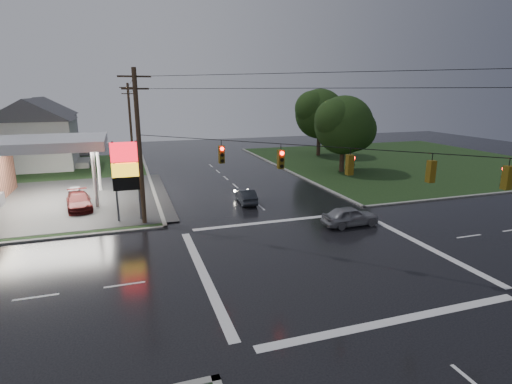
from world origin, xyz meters
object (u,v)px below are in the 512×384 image
object	(u,v)px
house_far	(43,126)
car_north	(246,196)
pylon_sign	(126,168)
car_pump	(79,201)
utility_pole_n	(130,121)
house_near	(34,133)
tree_ne_near	(345,125)
utility_pole_nw	(139,146)
tree_ne_far	(321,114)
car_crossing	(350,216)

from	to	relation	value
house_far	car_north	distance (m)	41.45
pylon_sign	car_pump	xyz separation A→B (m)	(-3.88, 4.53, -3.34)
car_north	house_far	bearing A→B (deg)	-54.74
utility_pole_n	car_pump	world-z (taller)	utility_pole_n
house_near	car_pump	bearing A→B (deg)	-72.61
pylon_sign	car_pump	world-z (taller)	pylon_sign
tree_ne_near	car_pump	world-z (taller)	tree_ne_near
utility_pole_n	car_north	xyz separation A→B (m)	(8.70, -25.44, -4.86)
tree_ne_near	car_north	bearing A→B (deg)	-147.73
utility_pole_nw	tree_ne_far	xyz separation A→B (m)	(26.65, 24.49, 0.46)
tree_ne_near	car_crossing	world-z (taller)	tree_ne_near
pylon_sign	utility_pole_n	world-z (taller)	utility_pole_n
house_far	tree_ne_near	bearing A→B (deg)	-35.77
utility_pole_n	tree_ne_far	xyz separation A→B (m)	(26.65, -4.01, 0.71)
utility_pole_n	house_near	world-z (taller)	utility_pole_n
house_far	car_north	xyz separation A→B (m)	(21.15, -35.44, -3.79)
pylon_sign	car_pump	bearing A→B (deg)	130.57
pylon_sign	house_near	bearing A→B (deg)	112.28
utility_pole_n	car_pump	xyz separation A→B (m)	(-4.88, -22.97, -4.80)
tree_ne_far	car_crossing	bearing A→B (deg)	-113.05
utility_pole_nw	car_pump	xyz separation A→B (m)	(-4.88, 5.53, -5.05)
tree_ne_far	house_far	bearing A→B (deg)	160.29
pylon_sign	tree_ne_far	distance (m)	36.35
utility_pole_n	tree_ne_near	size ratio (longest dim) A/B	1.17
house_near	car_north	bearing A→B (deg)	-49.32
house_far	tree_ne_near	size ratio (longest dim) A/B	1.23
utility_pole_nw	car_north	world-z (taller)	utility_pole_nw
utility_pole_nw	tree_ne_near	bearing A→B (deg)	27.86
tree_ne_far	utility_pole_nw	bearing A→B (deg)	-137.41
house_far	car_pump	xyz separation A→B (m)	(7.57, -32.97, -3.74)
tree_ne_far	car_crossing	distance (m)	32.54
house_near	tree_ne_far	bearing A→B (deg)	-3.01
utility_pole_nw	car_north	xyz separation A→B (m)	(8.70, 3.06, -5.11)
utility_pole_nw	house_near	world-z (taller)	utility_pole_nw
pylon_sign	utility_pole_n	size ratio (longest dim) A/B	0.57
utility_pole_n	house_far	bearing A→B (deg)	141.23
car_pump	car_north	bearing A→B (deg)	-18.49
car_north	tree_ne_near	bearing A→B (deg)	-143.30
house_near	house_far	world-z (taller)	same
tree_ne_near	tree_ne_far	xyz separation A→B (m)	(3.01, 12.00, 0.62)
utility_pole_nw	utility_pole_n	distance (m)	28.50
car_north	utility_pole_nw	bearing A→B (deg)	23.81
house_far	car_pump	distance (m)	34.03
tree_ne_near	car_north	world-z (taller)	tree_ne_near
car_north	tree_ne_far	bearing A→B (deg)	-125.51
utility_pole_nw	utility_pole_n	bearing A→B (deg)	90.00
utility_pole_n	tree_ne_far	world-z (taller)	utility_pole_n
car_north	car_crossing	distance (m)	9.72
utility_pole_nw	tree_ne_near	world-z (taller)	utility_pole_nw
pylon_sign	house_far	size ratio (longest dim) A/B	0.54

